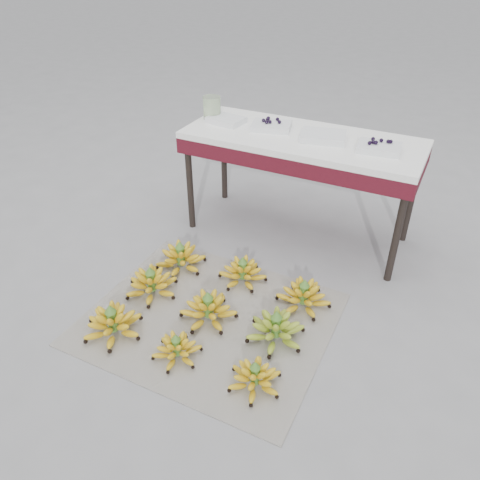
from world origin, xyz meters
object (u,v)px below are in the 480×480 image
at_px(bunch_front_left, 113,323).
at_px(tray_left, 271,126).
at_px(tray_far_left, 226,120).
at_px(tray_far_right, 379,147).
at_px(bunch_back_left, 181,258).
at_px(vendor_table, 302,148).
at_px(bunch_mid_right, 276,329).
at_px(bunch_back_center, 243,272).
at_px(bunch_back_right, 303,296).
at_px(bunch_front_right, 255,377).
at_px(tray_right, 323,136).
at_px(bunch_front_center, 177,349).
at_px(newspaper_mat, 210,319).
at_px(glass_jar, 212,108).
at_px(bunch_mid_left, 152,284).
at_px(bunch_mid_center, 208,310).

height_order(bunch_front_left, tray_left, tray_left).
bearing_deg(tray_far_left, tray_far_right, -1.51).
xyz_separation_m(bunch_back_left, vendor_table, (0.49, 0.69, 0.55)).
relative_size(bunch_mid_right, bunch_back_center, 1.19).
xyz_separation_m(bunch_back_right, tray_far_left, (-0.83, 0.69, 0.65)).
xyz_separation_m(bunch_front_right, bunch_back_right, (0.01, 0.61, 0.01)).
bearing_deg(vendor_table, tray_far_left, 179.98).
xyz_separation_m(bunch_front_right, bunch_mid_right, (-0.03, 0.31, 0.01)).
relative_size(bunch_back_right, tray_right, 1.20).
bearing_deg(tray_left, bunch_back_center, -79.04).
xyz_separation_m(bunch_front_center, bunch_front_right, (0.41, 0.01, 0.00)).
bearing_deg(bunch_back_center, tray_right, 59.89).
distance_m(newspaper_mat, bunch_mid_right, 0.38).
xyz_separation_m(bunch_back_left, tray_far_left, (-0.04, 0.69, 0.64)).
relative_size(bunch_back_right, tray_left, 1.32).
height_order(newspaper_mat, tray_left, tray_left).
distance_m(newspaper_mat, bunch_back_center, 0.38).
relative_size(newspaper_mat, bunch_front_left, 3.11).
xyz_separation_m(newspaper_mat, tray_far_right, (0.57, 0.99, 0.71)).
height_order(bunch_back_center, tray_far_left, tray_far_left).
height_order(bunch_front_right, glass_jar, glass_jar).
relative_size(bunch_back_center, tray_far_right, 1.29).
bearing_deg(bunch_mid_right, bunch_mid_left, 157.21).
height_order(bunch_back_right, tray_left, tray_left).
bearing_deg(bunch_mid_center, tray_right, 76.22).
height_order(bunch_mid_left, bunch_back_left, bunch_back_left).
xyz_separation_m(bunch_front_left, bunch_front_center, (0.38, 0.01, -0.01)).
relative_size(newspaper_mat, bunch_mid_right, 3.19).
relative_size(vendor_table, tray_left, 5.30).
bearing_deg(tray_right, newspaper_mat, -102.97).
height_order(bunch_mid_center, tray_right, tray_right).
distance_m(bunch_mid_left, tray_left, 1.22).
xyz_separation_m(bunch_front_right, bunch_mid_left, (-0.80, 0.33, 0.01)).
xyz_separation_m(bunch_front_left, bunch_mid_right, (0.76, 0.33, -0.00)).
distance_m(bunch_back_center, tray_far_right, 1.05).
bearing_deg(bunch_front_left, bunch_mid_left, 115.67).
xyz_separation_m(tray_left, tray_far_right, (0.68, -0.05, 0.00)).
height_order(bunch_front_left, bunch_mid_left, bunch_front_left).
bearing_deg(bunch_front_left, bunch_front_right, 25.12).
relative_size(bunch_front_left, bunch_mid_right, 1.03).
xyz_separation_m(newspaper_mat, bunch_mid_left, (-0.40, 0.04, 0.07)).
height_order(newspaper_mat, tray_right, tray_right).
relative_size(bunch_back_left, bunch_back_right, 1.06).
bearing_deg(tray_far_right, bunch_back_center, -131.92).
distance_m(newspaper_mat, tray_right, 1.26).
height_order(bunch_back_right, tray_far_right, tray_far_right).
relative_size(bunch_back_left, tray_left, 1.39).
distance_m(bunch_back_right, vendor_table, 0.93).
height_order(bunch_mid_left, tray_far_left, tray_far_left).
xyz_separation_m(bunch_back_right, tray_right, (-0.18, 0.69, 0.65)).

